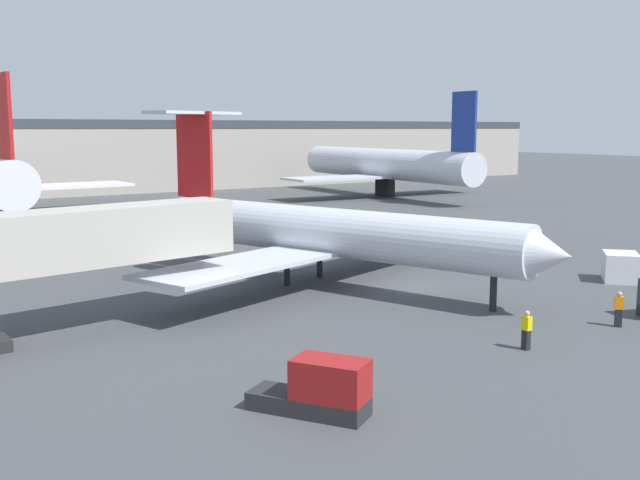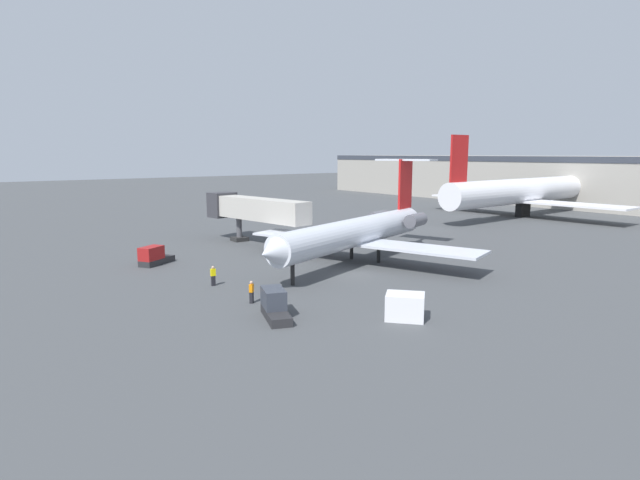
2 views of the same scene
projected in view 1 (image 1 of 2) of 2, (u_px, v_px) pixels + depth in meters
The scene contains 9 objects.
ground_plane at pixel (406, 290), 43.19m from camera, with size 400.00×400.00×0.10m, color #424447.
regional_jet at pixel (319, 230), 44.12m from camera, with size 25.23×28.03×10.35m.
jet_bridge at pixel (39, 244), 32.22m from camera, with size 16.90×5.39×5.97m.
ground_crew_marshaller at pixel (526, 330), 31.21m from camera, with size 0.29×0.42×1.69m.
ground_crew_loader at pixel (619, 309), 34.81m from camera, with size 0.46×0.47×1.69m.
baggage_tug_lead at pixel (321, 390), 24.11m from camera, with size 3.30×4.14×1.90m.
cargo_container_uld at pixel (620, 267), 45.25m from camera, with size 3.19×3.13×1.74m.
terminal_building at pixel (45, 156), 109.32m from camera, with size 177.54×24.28×10.42m.
parked_airliner_west_mid at pixel (386, 165), 100.42m from camera, with size 29.37×34.83×13.49m.
Camera 1 is at (-27.79, -32.25, 9.26)m, focal length 41.72 mm.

